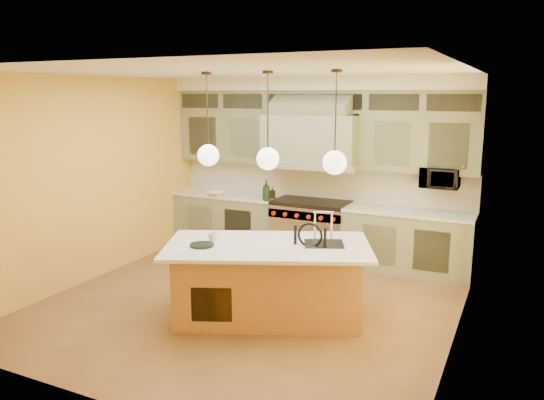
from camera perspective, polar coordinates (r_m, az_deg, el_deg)
The scene contains 18 objects.
floor at distance 6.93m, azimuth -2.52°, elevation -11.08°, with size 5.00×5.00×0.00m, color brown.
ceiling at distance 6.42m, azimuth -2.75°, elevation 13.62°, with size 5.00×5.00×0.00m, color white.
wall_back at distance 8.77m, azimuth 5.16°, elevation 3.47°, with size 5.00×5.00×0.00m, color gold.
wall_front at distance 4.54m, azimuth -17.83°, elevation -4.48°, with size 5.00×5.00×0.00m, color gold.
wall_left at distance 8.00m, azimuth -18.60°, elevation 2.16°, with size 5.00×5.00×0.00m, color gold.
wall_right at distance 5.79m, azimuth 19.72°, elevation -1.24°, with size 5.00×5.00×0.00m, color gold.
back_cabinetry at distance 8.53m, azimuth 4.52°, elevation 3.12°, with size 5.00×0.77×2.90m.
range at distance 8.63m, azimuth 4.21°, elevation -3.17°, with size 1.20×0.74×0.96m.
kitchen_island at distance 6.38m, azimuth -0.38°, elevation -8.55°, with size 2.68×2.10×1.35m.
counter_stool at distance 6.11m, azimuth 3.71°, elevation -7.41°, with size 0.46×0.46×1.19m.
microwave at distance 8.05m, azimuth 17.61°, elevation 2.28°, with size 0.54×0.37×0.30m, color black.
oil_bottle_a at distance 8.58m, azimuth -0.62°, elevation 1.04°, with size 0.13×0.13×0.34m, color black.
oil_bottle_b at distance 8.80m, azimuth 0.04°, elevation 0.81°, with size 0.09×0.09×0.19m, color black.
fruit_bowl at distance 9.06m, azimuth -6.06°, elevation 0.68°, with size 0.30×0.30×0.07m, color white.
cup at distance 6.34m, azimuth -6.41°, elevation -4.01°, with size 0.11×0.11×0.11m, color beige.
pendant_left at distance 6.44m, azimuth -6.88°, elevation 5.06°, with size 0.26×0.26×1.11m.
pendant_center at distance 6.04m, azimuth -0.45°, elevation 4.74°, with size 0.26×0.26×1.11m.
pendant_right at distance 5.74m, azimuth 6.76°, elevation 4.31°, with size 0.26×0.26×1.11m.
Camera 1 is at (3.05, -5.64, 2.64)m, focal length 35.00 mm.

